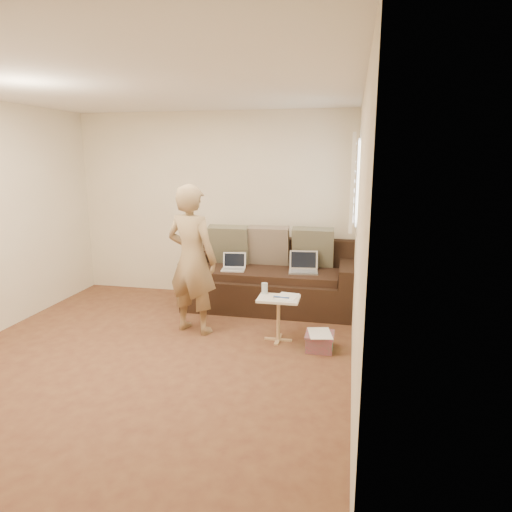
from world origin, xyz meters
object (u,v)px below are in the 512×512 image
at_px(laptop_silver, 303,273).
at_px(sofa, 269,276).
at_px(laptop_white, 233,270).
at_px(person, 192,259).
at_px(striped_box, 320,341).
at_px(drinking_glass, 265,288).
at_px(side_table, 278,319).

bearing_deg(laptop_silver, sofa, 164.67).
distance_m(laptop_white, person, 0.97).
relative_size(sofa, laptop_silver, 5.95).
distance_m(person, striped_box, 1.67).
height_order(laptop_white, drinking_glass, laptop_white).
distance_m(drinking_glass, striped_box, 0.84).
relative_size(person, side_table, 3.46).
bearing_deg(side_table, drinking_glass, 146.62).
height_order(sofa, laptop_white, sofa).
xyz_separation_m(side_table, striped_box, (0.47, -0.16, -0.15)).
xyz_separation_m(laptop_silver, laptop_white, (-0.92, -0.07, 0.00)).
relative_size(side_table, striped_box, 1.67).
bearing_deg(laptop_white, sofa, 10.35).
bearing_deg(side_table, striped_box, -18.88).
xyz_separation_m(side_table, drinking_glass, (-0.18, 0.12, 0.31)).
bearing_deg(side_table, laptop_white, 128.52).
bearing_deg(drinking_glass, laptop_white, 124.82).
distance_m(laptop_silver, drinking_glass, 0.97).
height_order(sofa, striped_box, sofa).
distance_m(laptop_silver, person, 1.54).
distance_m(laptop_silver, striped_box, 1.30).
xyz_separation_m(person, side_table, (1.00, -0.08, -0.61)).
bearing_deg(laptop_white, drinking_glass, -62.12).
bearing_deg(drinking_glass, side_table, -33.38).
height_order(laptop_silver, laptop_white, laptop_silver).
bearing_deg(sofa, drinking_glass, -82.69).
xyz_separation_m(laptop_white, side_table, (0.76, -0.95, -0.27)).
bearing_deg(person, striped_box, -174.39).
relative_size(laptop_white, drinking_glass, 2.52).
height_order(laptop_white, striped_box, laptop_white).
height_order(sofa, side_table, sofa).
relative_size(laptop_silver, striped_box, 1.25).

